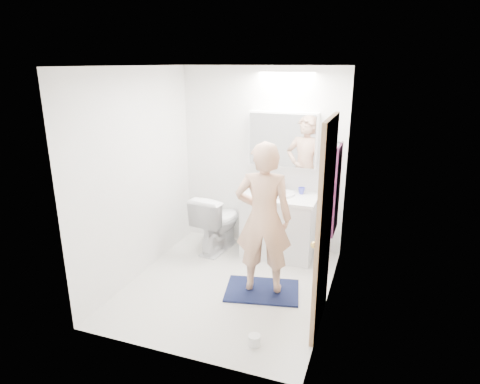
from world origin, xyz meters
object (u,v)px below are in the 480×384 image
at_px(person, 264,218).
at_px(soap_bottle_b, 268,183).
at_px(toilet, 218,222).
at_px(medicine_cabinet, 283,139).
at_px(toothbrush_cup, 301,191).
at_px(toilet_paper_roll, 254,340).
at_px(soap_bottle_a, 263,182).
at_px(vanity_cabinet, 279,227).

bearing_deg(person, soap_bottle_b, -88.14).
bearing_deg(person, toilet, -55.62).
xyz_separation_m(toilet, soap_bottle_b, (0.61, 0.30, 0.51)).
bearing_deg(medicine_cabinet, toothbrush_cup, -10.32).
relative_size(person, soap_bottle_b, 9.23).
xyz_separation_m(soap_bottle_b, toilet_paper_roll, (0.47, -2.04, -0.86)).
distance_m(medicine_cabinet, person, 1.34).
height_order(person, soap_bottle_b, person).
relative_size(medicine_cabinet, soap_bottle_a, 3.71).
bearing_deg(soap_bottle_b, medicine_cabinet, 9.63).
bearing_deg(toilet, soap_bottle_a, -146.50).
height_order(toilet, toilet_paper_roll, toilet).
xyz_separation_m(person, soap_bottle_a, (-0.34, 1.11, 0.07)).
distance_m(soap_bottle_b, toilet_paper_roll, 2.26).
bearing_deg(soap_bottle_a, medicine_cabinet, 14.34).
relative_size(toilet, soap_bottle_b, 4.44).
height_order(vanity_cabinet, toilet_paper_roll, vanity_cabinet).
height_order(medicine_cabinet, toilet, medicine_cabinet).
bearing_deg(toilet_paper_roll, medicine_cabinet, 98.12).
xyz_separation_m(soap_bottle_a, soap_bottle_b, (0.06, 0.03, -0.03)).
bearing_deg(toothbrush_cup, soap_bottle_b, 177.46).
bearing_deg(soap_bottle_a, toilet, -154.24).
distance_m(soap_bottle_a, toilet_paper_roll, 2.26).
distance_m(medicine_cabinet, soap_bottle_b, 0.62).
height_order(toilet, person, person).
height_order(medicine_cabinet, person, medicine_cabinet).
height_order(toothbrush_cup, toilet_paper_roll, toothbrush_cup).
distance_m(soap_bottle_b, toothbrush_cup, 0.45).
distance_m(vanity_cabinet, toothbrush_cup, 0.56).
bearing_deg(soap_bottle_b, soap_bottle_a, -152.67).
height_order(vanity_cabinet, person, person).
bearing_deg(toothbrush_cup, toilet_paper_roll, -89.42).
xyz_separation_m(soap_bottle_a, toilet_paper_roll, (0.53, -2.01, -0.89)).
xyz_separation_m(toothbrush_cup, toilet_paper_roll, (0.02, -2.02, -0.81)).
distance_m(toilet, person, 1.32).
distance_m(vanity_cabinet, toilet, 0.82).
height_order(medicine_cabinet, soap_bottle_b, medicine_cabinet).
relative_size(medicine_cabinet, person, 0.54).
bearing_deg(toilet, soap_bottle_b, -146.35).
distance_m(person, soap_bottle_b, 1.18).
bearing_deg(toilet_paper_roll, toilet, 121.76).
height_order(person, toothbrush_cup, person).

